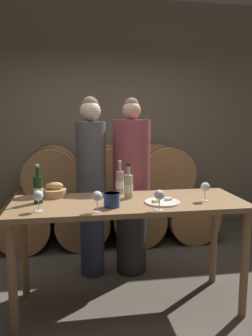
{
  "coord_description": "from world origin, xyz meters",
  "views": [
    {
      "loc": [
        -0.43,
        -2.55,
        1.6
      ],
      "look_at": [
        0.0,
        0.14,
        1.17
      ],
      "focal_mm": 35.0,
      "sensor_mm": 36.0,
      "label": 1
    }
  ],
  "objects": [
    {
      "name": "person_right",
      "position": [
        0.14,
        0.65,
        0.9
      ],
      "size": [
        0.38,
        0.38,
        1.79
      ],
      "color": "#232326",
      "rests_on": "ground_plane"
    },
    {
      "name": "wine_bottle_white",
      "position": [
        0.02,
        0.1,
        1.03
      ],
      "size": [
        0.07,
        0.07,
        0.3
      ],
      "color": "#ADBC7F",
      "rests_on": "tasting_table"
    },
    {
      "name": "wine_glass_far_left",
      "position": [
        -0.69,
        -0.19,
        1.04
      ],
      "size": [
        0.07,
        0.07,
        0.15
      ],
      "color": "white",
      "rests_on": "tasting_table"
    },
    {
      "name": "cheese_plate",
      "position": [
        0.25,
        -0.1,
        0.93
      ],
      "size": [
        0.28,
        0.28,
        0.04
      ],
      "color": "white",
      "rests_on": "tasting_table"
    },
    {
      "name": "wine_glass_center",
      "position": [
        0.17,
        -0.3,
        1.04
      ],
      "size": [
        0.07,
        0.07,
        0.15
      ],
      "color": "white",
      "rests_on": "tasting_table"
    },
    {
      "name": "wine_glass_right",
      "position": [
        0.61,
        -0.1,
        1.04
      ],
      "size": [
        0.07,
        0.07,
        0.15
      ],
      "color": "white",
      "rests_on": "tasting_table"
    },
    {
      "name": "ground_plane",
      "position": [
        0.0,
        0.0,
        0.0
      ],
      "size": [
        10.0,
        10.0,
        0.0
      ],
      "primitive_type": "plane",
      "color": "#564F44"
    },
    {
      "name": "wine_glass_left",
      "position": [
        -0.27,
        -0.27,
        1.04
      ],
      "size": [
        0.07,
        0.07,
        0.15
      ],
      "color": "white",
      "rests_on": "tasting_table"
    },
    {
      "name": "blue_crock",
      "position": [
        -0.16,
        -0.15,
        0.98
      ],
      "size": [
        0.13,
        0.13,
        0.11
      ],
      "color": "navy",
      "rests_on": "tasting_table"
    },
    {
      "name": "wine_bottle_red",
      "position": [
        -0.72,
        0.06,
        1.03
      ],
      "size": [
        0.07,
        0.07,
        0.31
      ],
      "color": "#193819",
      "rests_on": "tasting_table"
    },
    {
      "name": "barrel_stack",
      "position": [
        -0.0,
        1.62,
        0.58
      ],
      "size": [
        2.76,
        0.95,
        1.25
      ],
      "color": "#9E7042",
      "rests_on": "ground_plane"
    },
    {
      "name": "stone_wall_back",
      "position": [
        0.0,
        2.22,
        1.6
      ],
      "size": [
        10.0,
        0.12,
        3.2
      ],
      "color": "gray",
      "rests_on": "ground_plane"
    },
    {
      "name": "wine_bottle_rose",
      "position": [
        -0.04,
        0.26,
        1.03
      ],
      "size": [
        0.07,
        0.07,
        0.3
      ],
      "color": "#BC8E93",
      "rests_on": "tasting_table"
    },
    {
      "name": "bread_basket",
      "position": [
        -0.6,
        0.24,
        0.97
      ],
      "size": [
        0.2,
        0.2,
        0.13
      ],
      "color": "tan",
      "rests_on": "tasting_table"
    },
    {
      "name": "person_left",
      "position": [
        -0.27,
        0.65,
        0.94
      ],
      "size": [
        0.29,
        0.29,
        1.79
      ],
      "color": "#2D334C",
      "rests_on": "ground_plane"
    },
    {
      "name": "tasting_table",
      "position": [
        0.0,
        0.0,
        0.8
      ],
      "size": [
        1.89,
        0.7,
        0.92
      ],
      "color": "olive",
      "rests_on": "ground_plane"
    }
  ]
}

